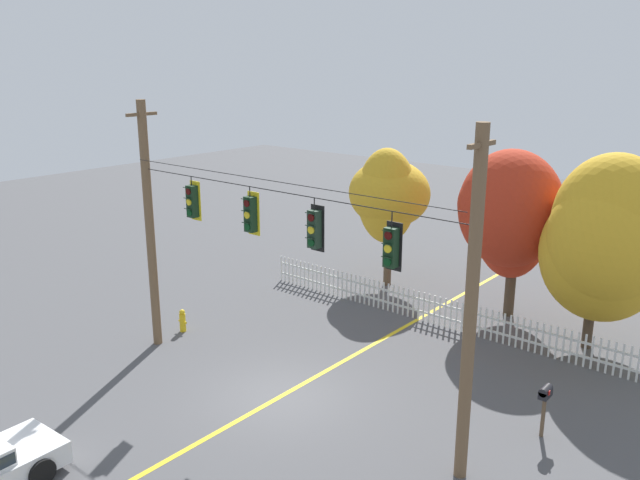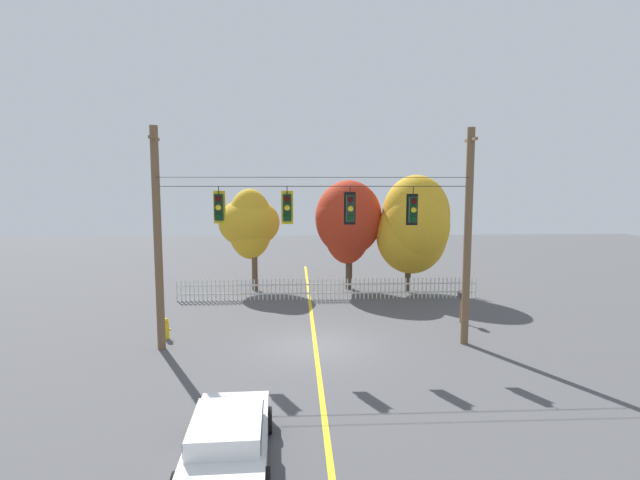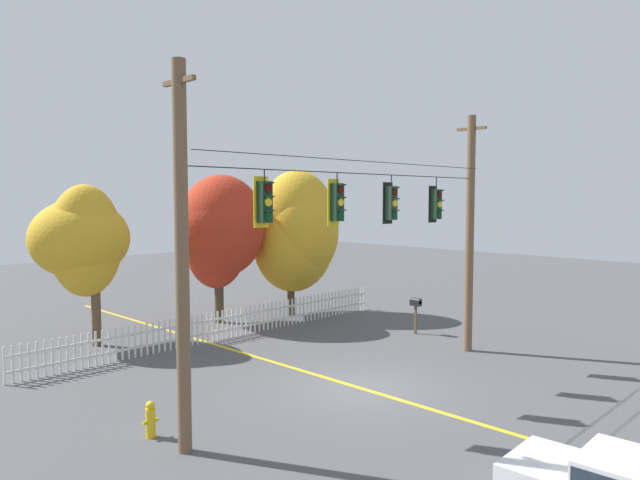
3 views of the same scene
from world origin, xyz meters
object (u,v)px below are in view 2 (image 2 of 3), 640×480
Objects in this scene: traffic_signal_southbound_primary at (287,207)px; parked_car at (228,439)px; autumn_oak_far_east at (414,226)px; roadside_mailbox at (461,297)px; fire_hydrant at (166,329)px; autumn_maple_near_fence at (250,223)px; traffic_signal_northbound_secondary at (219,207)px; traffic_signal_northbound_primary at (413,210)px; autumn_maple_mid at (347,220)px; traffic_signal_eastbound_side at (350,208)px.

traffic_signal_southbound_primary is 9.14m from parked_car.
roadside_mailbox is at bearing -83.91° from autumn_oak_far_east.
roadside_mailbox reaches higher than fire_hydrant.
autumn_maple_near_fence is 4.10× the size of roadside_mailbox.
traffic_signal_northbound_secondary is 7.12m from traffic_signal_northbound_primary.
autumn_maple_mid is 0.96× the size of autumn_oak_far_east.
traffic_signal_northbound_primary is 1.02× the size of roadside_mailbox.
fire_hydrant is (-7.14, 1.18, -4.79)m from traffic_signal_eastbound_side.
traffic_signal_eastbound_side is at bearing -95.60° from autumn_maple_mid.
autumn_oak_far_east is (4.62, 8.89, -1.41)m from traffic_signal_eastbound_side.
autumn_maple_near_fence is (-2.34, 10.28, -1.40)m from traffic_signal_southbound_primary.
traffic_signal_southbound_primary is at bearing -13.66° from fire_hydrant.
traffic_signal_northbound_primary is at bearing -0.00° from traffic_signal_northbound_secondary.
traffic_signal_southbound_primary is 0.97× the size of roadside_mailbox.
traffic_signal_northbound_primary reaches higher than fire_hydrant.
traffic_signal_southbound_primary and traffic_signal_northbound_primary have the same top height.
parked_car is at bearing -86.37° from autumn_maple_near_fence.
traffic_signal_northbound_secondary is 0.95× the size of traffic_signal_eastbound_side.
traffic_signal_northbound_secondary is at bearing -90.73° from autumn_maple_near_fence.
traffic_signal_eastbound_side is at bearing -9.34° from fire_hydrant.
traffic_signal_eastbound_side is 0.98× the size of traffic_signal_northbound_primary.
traffic_signal_eastbound_side is 7.20m from roadside_mailbox.
autumn_oak_far_east reaches higher than traffic_signal_northbound_secondary.
roadside_mailbox is (4.31, -6.98, -2.91)m from autumn_maple_mid.
parked_car is (1.15, -18.07, -3.24)m from autumn_maple_near_fence.
roadside_mailbox reaches higher than parked_car.
traffic_signal_southbound_primary is at bearing 179.99° from traffic_signal_northbound_primary.
traffic_signal_northbound_secondary is at bearing 99.32° from parked_car.
autumn_maple_mid reaches higher than traffic_signal_southbound_primary.
traffic_signal_southbound_primary is at bearing -159.77° from roadside_mailbox.
traffic_signal_northbound_secondary is 0.21× the size of autumn_oak_far_east.
autumn_oak_far_east is at bearing 64.04° from parked_car.
traffic_signal_eastbound_side is 0.21× the size of autumn_oak_far_east.
autumn_maple_mid is at bearing 59.57° from traffic_signal_northbound_secondary.
fire_hydrant is (-2.49, -9.11, -3.43)m from autumn_maple_near_fence.
traffic_signal_southbound_primary is 10.64m from autumn_maple_near_fence.
traffic_signal_southbound_primary is at bearing -127.93° from autumn_oak_far_east.
fire_hydrant is at bearing 153.55° from traffic_signal_northbound_secondary.
roadside_mailbox is (7.58, 2.79, -4.08)m from traffic_signal_southbound_primary.
traffic_signal_eastbound_side is 2.33m from traffic_signal_northbound_primary.
parked_car is (-8.12, -16.68, -3.19)m from autumn_oak_far_east.
autumn_oak_far_east is at bearing 62.56° from traffic_signal_eastbound_side.
traffic_signal_northbound_secondary is at bearing -136.60° from autumn_oak_far_east.
parked_car is (-3.50, -7.79, -4.60)m from traffic_signal_eastbound_side.
traffic_signal_northbound_primary is at bearing -81.98° from autumn_maple_mid.
traffic_signal_southbound_primary is 0.98× the size of traffic_signal_eastbound_side.
traffic_signal_northbound_primary is at bearing -0.01° from traffic_signal_eastbound_side.
roadside_mailbox is at bearing 43.59° from traffic_signal_northbound_primary.
autumn_maple_mid is (5.61, -0.51, 0.23)m from autumn_maple_near_fence.
autumn_maple_mid is 1.50× the size of parked_car.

